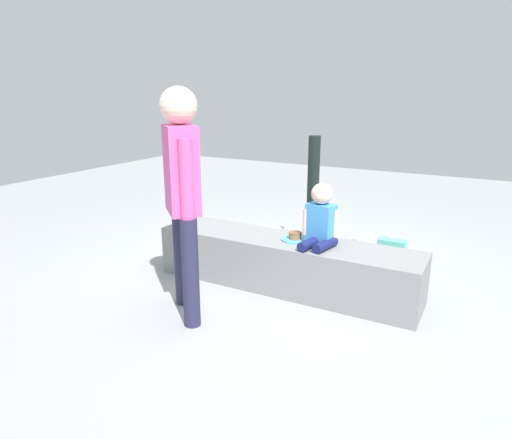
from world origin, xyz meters
name	(u,v)px	position (x,y,z in m)	size (l,w,h in m)	color
ground_plane	(285,286)	(0.00, 0.00, 0.00)	(12.00, 12.00, 0.00)	#929498
concrete_ledge	(285,263)	(0.00, 0.00, 0.21)	(2.17, 0.48, 0.41)	gray
child_seated	(321,219)	(0.29, -0.01, 0.62)	(0.28, 0.34, 0.48)	navy
adult_standing	(182,184)	(-0.42, -0.76, 0.96)	(0.38, 0.36, 1.59)	#242441
cake_plate	(295,237)	(0.07, 0.02, 0.43)	(0.22, 0.22, 0.07)	#4CA5D8
gift_bag	(391,254)	(0.68, 0.80, 0.14)	(0.24, 0.11, 0.33)	#59C6B2
railing_post	(312,213)	(-0.07, 0.73, 0.44)	(0.36, 0.36, 1.17)	black
water_bottle_near_gift	(269,246)	(-0.43, 0.56, 0.11)	(0.07, 0.07, 0.23)	silver
water_bottle_far_side	(354,253)	(0.34, 0.78, 0.11)	(0.07, 0.07, 0.23)	silver
party_cup_red	(243,235)	(-0.92, 0.90, 0.05)	(0.09, 0.09, 0.10)	red
cake_box_white	(267,235)	(-0.67, 0.97, 0.07)	(0.31, 0.29, 0.14)	white
handbag_black_leather	(373,271)	(0.62, 0.40, 0.12)	(0.34, 0.13, 0.34)	black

